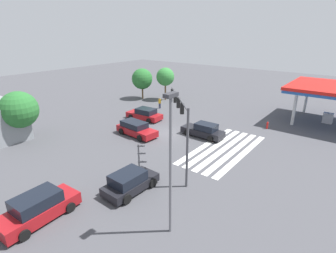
{
  "coord_description": "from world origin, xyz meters",
  "views": [
    {
      "loc": [
        -21.69,
        -16.77,
        10.89
      ],
      "look_at": [
        0.0,
        0.0,
        0.84
      ],
      "focal_mm": 28.0,
      "sensor_mm": 36.0,
      "label": 1
    }
  ],
  "objects": [
    {
      "name": "car_1",
      "position": [
        -10.55,
        -4.7,
        0.73
      ],
      "size": [
        4.18,
        2.22,
        1.53
      ],
      "rotation": [
        0.0,
        0.0,
        -0.03
      ],
      "color": "black",
      "rests_on": "ground_plane"
    },
    {
      "name": "crosswalk_markings",
      "position": [
        0.0,
        -6.88,
        0.0
      ],
      "size": [
        10.87,
        4.4,
        0.01
      ],
      "rotation": [
        0.0,
        0.0,
        1.57
      ],
      "color": "silver",
      "rests_on": "ground_plane"
    },
    {
      "name": "car_3",
      "position": [
        -16.07,
        -2.47,
        0.8
      ],
      "size": [
        4.84,
        2.35,
        1.7
      ],
      "rotation": [
        0.0,
        0.0,
        0.05
      ],
      "color": "maroon",
      "rests_on": "ground_plane"
    },
    {
      "name": "gas_station_canopy",
      "position": [
        15.01,
        -13.6,
        4.25
      ],
      "size": [
        9.7,
        9.7,
        4.72
      ],
      "color": "#23519E",
      "rests_on": "ground_plane"
    },
    {
      "name": "car_0",
      "position": [
        -2.5,
        2.53,
        0.73
      ],
      "size": [
        2.41,
        5.01,
        1.51
      ],
      "rotation": [
        0.0,
        0.0,
        -1.64
      ],
      "color": "maroon",
      "rests_on": "ground_plane"
    },
    {
      "name": "traffic_signal_mast",
      "position": [
        -5.42,
        -5.42,
        4.66
      ],
      "size": [
        5.65,
        5.65,
        6.06
      ],
      "rotation": [
        0.0,
        0.0,
        0.79
      ],
      "color": "#47474C",
      "rests_on": "ground_plane"
    },
    {
      "name": "ground_plane",
      "position": [
        0.0,
        0.0,
        0.0
      ],
      "size": [
        115.0,
        115.0,
        0.0
      ],
      "primitive_type": "plane",
      "color": "#47474C"
    },
    {
      "name": "tree_corner_a",
      "position": [
        10.17,
        13.32,
        3.34
      ],
      "size": [
        3.43,
        3.43,
        5.06
      ],
      "color": "brown",
      "rests_on": "ground_plane"
    },
    {
      "name": "tree_corner_b",
      "position": [
        -10.75,
        10.82,
        3.34
      ],
      "size": [
        3.75,
        3.75,
        5.23
      ],
      "color": "brown",
      "rests_on": "ground_plane"
    },
    {
      "name": "pedestrian",
      "position": [
        7.29,
        7.19,
        0.88
      ],
      "size": [
        0.41,
        0.41,
        1.6
      ],
      "rotation": [
        0.0,
        0.0,
        -2.36
      ],
      "color": "#232842",
      "rests_on": "ground_plane"
    },
    {
      "name": "car_2",
      "position": [
        2.13,
        5.47,
        0.69
      ],
      "size": [
        2.43,
        4.86,
        1.49
      ],
      "rotation": [
        0.0,
        0.0,
        1.65
      ],
      "color": "maroon",
      "rests_on": "ground_plane"
    },
    {
      "name": "tree_corner_c",
      "position": [
        11.87,
        9.73,
        3.83
      ],
      "size": [
        2.94,
        2.94,
        5.31
      ],
      "color": "brown",
      "rests_on": "ground_plane"
    },
    {
      "name": "street_light_pole_a",
      "position": [
        -12.0,
        -9.45,
        4.86
      ],
      "size": [
        0.8,
        0.36,
        8.13
      ],
      "color": "slate",
      "rests_on": "ground_plane"
    },
    {
      "name": "fire_hydrant",
      "position": [
        8.37,
        -8.31,
        0.43
      ],
      "size": [
        0.22,
        0.22,
        0.86
      ],
      "color": "red",
      "rests_on": "ground_plane"
    },
    {
      "name": "car_4",
      "position": [
        1.64,
        -3.6,
        0.71
      ],
      "size": [
        1.97,
        4.71,
        1.54
      ],
      "rotation": [
        0.0,
        0.0,
        1.56
      ],
      "color": "black",
      "rests_on": "ground_plane"
    }
  ]
}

